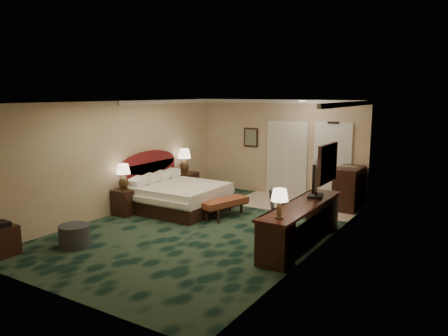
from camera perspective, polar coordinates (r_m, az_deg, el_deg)
The scene contains 26 objects.
floor at distance 9.54m, azimuth -2.47°, elevation -7.83°, with size 5.00×7.50×0.00m, color black.
ceiling at distance 9.10m, azimuth -2.59°, elevation 8.60°, with size 5.00×7.50×0.00m, color white.
wall_back at distance 12.47m, azimuth 7.25°, elevation 2.64°, with size 5.00×0.00×2.70m, color tan.
wall_front at distance 6.55m, azimuth -21.44°, elevation -4.50°, with size 5.00×0.00×2.70m, color tan.
wall_left at distance 10.82m, azimuth -13.53°, elevation 1.35°, with size 0.00×7.50×2.70m, color tan.
wall_right at distance 8.10m, azimuth 12.24°, elevation -1.38°, with size 0.00×7.50×2.70m, color tan.
crown_molding at distance 9.10m, azimuth -2.59°, elevation 8.29°, with size 5.00×7.50×0.10m, color silver, non-canonical shape.
tile_patch at distance 11.60m, azimuth 9.40°, elevation -4.72°, with size 3.20×1.70×0.01m, color beige.
headboard at distance 11.60m, azimuth -9.69°, elevation -1.21°, with size 0.12×2.00×1.40m, color #490E11, non-canonical shape.
entry_door at distance 11.92m, azimuth 13.94°, elevation 0.65°, with size 1.02×0.06×2.18m, color silver.
closet_doors at distance 12.37m, azimuth 8.20°, elevation 1.16°, with size 1.20×0.06×2.10m, color beige.
wall_art at distance 12.80m, azimuth 3.53°, elevation 4.01°, with size 0.45×0.06×0.55m, color #526959.
wall_mirror at distance 8.64m, azimuth 13.38°, elevation 0.61°, with size 0.05×0.95×0.75m, color white.
bed at distance 10.92m, azimuth -5.88°, elevation -3.83°, with size 2.04×1.89×0.65m, color white.
nightstand_near at distance 10.77m, azimuth -12.69°, elevation -4.33°, with size 0.48×0.55×0.61m, color black.
nightstand_far at distance 12.53m, azimuth -4.95°, elevation -2.06°, with size 0.51×0.59×0.64m, color black.
lamp_near at distance 10.62m, azimuth -12.99°, elevation -1.15°, with size 0.33×0.33×0.62m, color black, non-canonical shape.
lamp_far at distance 12.37m, azimuth -5.19°, elevation 0.91°, with size 0.36×0.36×0.68m, color black, non-canonical shape.
bed_bench at distance 10.32m, azimuth 0.05°, elevation -5.24°, with size 0.43×1.24×0.42m, color maroon.
ottoman at distance 8.84m, azimuth -18.93°, elevation -8.39°, with size 0.59×0.59×0.42m, color #2E2E34.
side_table at distance 8.89m, azimuth -27.15°, elevation -8.46°, with size 0.50×0.50×0.54m, color black.
desk at distance 8.50m, azimuth 10.08°, elevation -7.32°, with size 0.61×2.84×0.82m, color black.
tv at distance 8.91m, azimuth 11.93°, elevation -1.44°, with size 0.08×0.94×0.73m, color black.
desk_lamp at distance 7.32m, azimuth 7.27°, elevation -4.62°, with size 0.29×0.29×0.51m, color black, non-canonical shape.
desk_chair at distance 8.87m, azimuth 7.67°, elevation -5.81°, with size 0.60×0.56×1.03m, color #525252, non-canonical shape.
minibar at distance 11.35m, azimuth 15.99°, elevation -2.56°, with size 0.56×1.01×1.06m, color black.
Camera 1 is at (5.14, -7.50, 2.89)m, focal length 35.00 mm.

